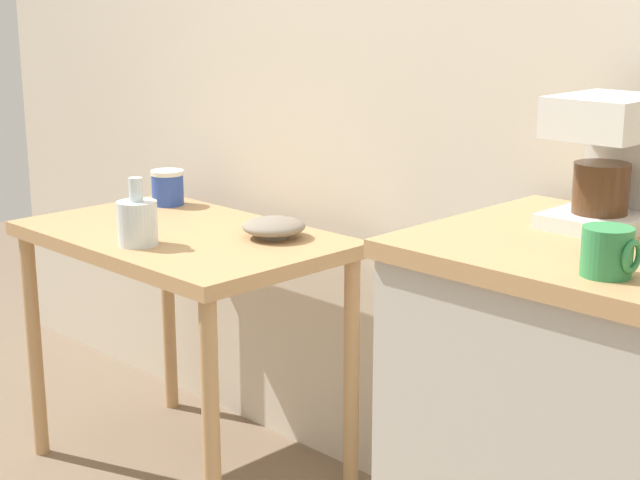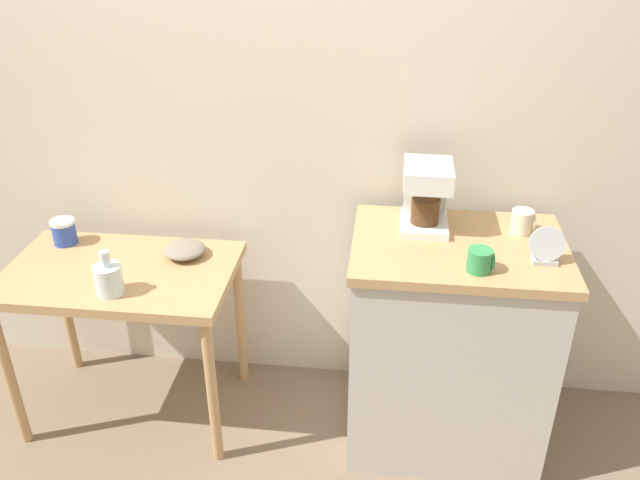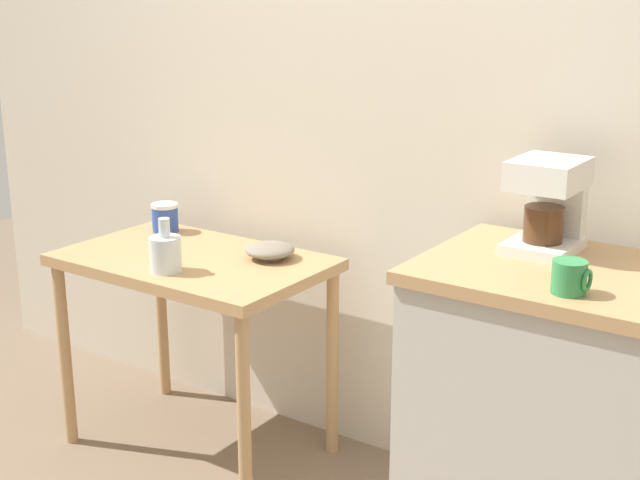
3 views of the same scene
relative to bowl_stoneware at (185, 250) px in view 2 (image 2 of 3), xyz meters
name	(u,v)px [view 2 (image 2 of 3)]	position (x,y,z in m)	size (l,w,h in m)	color
ground_plane	(270,412)	(0.35, -0.10, -0.77)	(8.00, 8.00, 0.00)	#7A6651
back_wall	(299,85)	(0.45, 0.28, 0.63)	(4.40, 0.10, 2.80)	beige
wooden_table	(122,289)	(-0.24, -0.13, -0.13)	(0.93, 0.58, 0.74)	tan
kitchen_counter	(448,344)	(1.10, -0.12, -0.30)	(0.79, 0.58, 0.94)	#BCB7AD
bowl_stoneware	(185,250)	(0.00, 0.00, 0.00)	(0.17, 0.17, 0.06)	gray
glass_carafe_vase	(109,278)	(-0.20, -0.31, 0.03)	(0.11, 0.11, 0.18)	silver
canister_enamel	(64,232)	(-0.55, 0.05, 0.02)	(0.10, 0.10, 0.11)	#2D4CAD
coffee_maker	(426,192)	(0.97, 0.01, 0.31)	(0.18, 0.22, 0.26)	white
mug_small_cream	(522,222)	(1.34, -0.01, 0.21)	(0.09, 0.08, 0.09)	beige
mug_tall_green	(480,260)	(1.16, -0.31, 0.21)	(0.09, 0.08, 0.08)	#338C4C
table_clock	(546,248)	(1.39, -0.23, 0.23)	(0.12, 0.06, 0.13)	#B2B5BA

